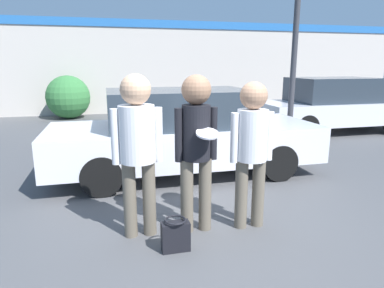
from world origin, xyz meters
TOP-DOWN VIEW (x-y plane):
  - ground_plane at (0.00, 0.00)m, footprint 56.00×56.00m
  - storefront_building at (0.00, 10.28)m, footprint 24.00×0.22m
  - person_left at (-0.76, -0.14)m, footprint 0.56×0.39m
  - person_middle_with_frisbee at (-0.10, -0.19)m, footprint 0.49×0.52m
  - person_right at (0.55, -0.24)m, footprint 0.53×0.36m
  - parked_car_near at (0.24, 2.02)m, footprint 4.70×1.82m
  - parked_car_far at (5.37, 4.81)m, footprint 4.53×1.86m
  - shrub at (-2.38, 9.32)m, footprint 1.55×1.55m
  - handbag at (-0.43, -0.59)m, footprint 0.30×0.23m

SIDE VIEW (x-z plane):
  - ground_plane at x=0.00m, z-range 0.00..0.00m
  - handbag at x=-0.43m, z-range -0.01..0.35m
  - parked_car_near at x=0.24m, z-range -0.01..1.50m
  - parked_car_far at x=5.37m, z-range -0.01..1.55m
  - shrub at x=-2.38m, z-range 0.00..1.55m
  - person_right at x=0.55m, z-range 0.18..1.93m
  - person_middle_with_frisbee at x=-0.10m, z-range 0.19..2.02m
  - person_left at x=-0.76m, z-range 0.21..2.05m
  - storefront_building at x=0.00m, z-range 0.03..3.66m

